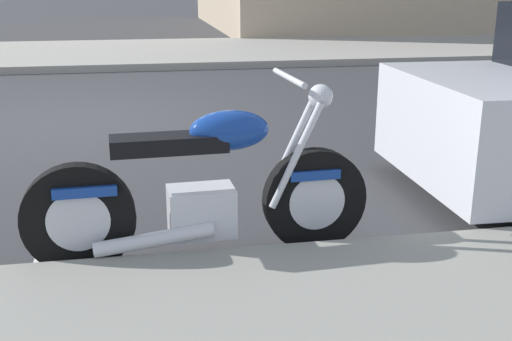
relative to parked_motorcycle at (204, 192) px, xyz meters
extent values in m
plane|color=#333335|center=(-0.99, 4.15, -0.44)|extent=(260.00, 260.00, 0.00)
cube|color=silver|center=(-0.99, 0.52, -0.43)|extent=(0.12, 2.20, 0.01)
cylinder|color=black|center=(0.70, 0.04, -0.11)|extent=(0.67, 0.14, 0.66)
cylinder|color=silver|center=(0.70, 0.04, -0.11)|extent=(0.37, 0.14, 0.36)
cylinder|color=black|center=(-0.74, -0.03, -0.11)|extent=(0.67, 0.14, 0.66)
cylinder|color=silver|center=(-0.74, -0.03, -0.11)|extent=(0.37, 0.14, 0.36)
cube|color=silver|center=(-0.02, 0.00, -0.12)|extent=(0.41, 0.28, 0.30)
cube|color=black|center=(-0.20, -0.01, 0.31)|extent=(0.69, 0.25, 0.10)
ellipsoid|color=navy|center=(0.16, 0.01, 0.37)|extent=(0.49, 0.26, 0.24)
cube|color=navy|center=(-0.69, -0.03, 0.08)|extent=(0.37, 0.20, 0.06)
cube|color=navy|center=(0.68, 0.04, 0.08)|extent=(0.33, 0.17, 0.06)
cylinder|color=silver|center=(0.55, 0.10, 0.21)|extent=(0.34, 0.06, 0.65)
cylinder|color=silver|center=(0.56, -0.04, 0.21)|extent=(0.34, 0.06, 0.65)
cylinder|color=silver|center=(0.52, 0.03, 0.67)|extent=(0.06, 0.62, 0.04)
sphere|color=silver|center=(0.72, 0.04, 0.55)|extent=(0.15, 0.15, 0.15)
cylinder|color=silver|center=(-0.31, -0.15, -0.22)|extent=(0.71, 0.12, 0.16)
cylinder|color=black|center=(2.53, 1.58, -0.13)|extent=(0.63, 0.24, 0.62)
camera|label=1|loc=(-0.35, -3.59, 1.24)|focal=44.10mm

